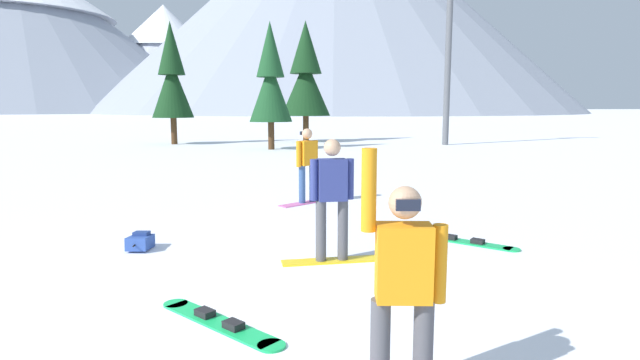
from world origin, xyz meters
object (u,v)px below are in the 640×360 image
(ski_lift_tower, at_px, (449,37))
(snowboarder_midground, at_px, (332,197))
(loose_snowboard_near_right, at_px, (219,322))
(pine_tree_broad, at_px, (172,78))
(backpack_blue, at_px, (140,242))
(loose_snowboard_far_spare, at_px, (464,241))
(snowboarder_foreground, at_px, (403,288))
(pine_tree_short, at_px, (270,80))
(pine_tree_twin, at_px, (306,77))
(snowboarder_background, at_px, (307,164))

(ski_lift_tower, bearing_deg, snowboarder_midground, -116.81)
(loose_snowboard_near_right, relative_size, pine_tree_broad, 0.22)
(backpack_blue, bearing_deg, loose_snowboard_far_spare, -4.77)
(pine_tree_broad, bearing_deg, snowboarder_foreground, -80.25)
(pine_tree_broad, bearing_deg, ski_lift_tower, -11.07)
(pine_tree_short, height_order, ski_lift_tower, ski_lift_tower)
(backpack_blue, distance_m, pine_tree_short, 19.24)
(snowboarder_midground, relative_size, loose_snowboard_far_spare, 1.20)
(pine_tree_short, bearing_deg, snowboarder_foreground, -91.57)
(loose_snowboard_near_right, relative_size, pine_tree_twin, 0.21)
(snowboarder_foreground, relative_size, ski_lift_tower, 0.18)
(loose_snowboard_far_spare, relative_size, ski_lift_tower, 0.13)
(loose_snowboard_far_spare, bearing_deg, pine_tree_twin, 88.30)
(pine_tree_broad, distance_m, ski_lift_tower, 16.17)
(snowboarder_foreground, xyz_separation_m, backpack_blue, (-2.70, 4.66, -0.77))
(snowboarder_background, xyz_separation_m, loose_snowboard_far_spare, (2.06, -3.87, -0.89))
(backpack_blue, bearing_deg, ski_lift_tower, 56.05)
(snowboarder_background, relative_size, pine_tree_short, 0.26)
(loose_snowboard_far_spare, xyz_separation_m, pine_tree_broad, (-7.28, 23.72, 3.86))
(snowboarder_background, bearing_deg, loose_snowboard_near_right, -105.74)
(ski_lift_tower, bearing_deg, backpack_blue, -123.95)
(backpack_blue, distance_m, ski_lift_tower, 25.10)
(snowboarder_midground, distance_m, loose_snowboard_near_right, 2.63)
(snowboarder_midground, bearing_deg, pine_tree_broad, 101.46)
(pine_tree_twin, height_order, pine_tree_short, pine_tree_twin)
(snowboarder_foreground, height_order, snowboarder_background, snowboarder_foreground)
(pine_tree_short, distance_m, ski_lift_tower, 10.72)
(pine_tree_broad, relative_size, ski_lift_tower, 0.65)
(snowboarder_foreground, relative_size, snowboarder_background, 1.12)
(snowboarder_background, xyz_separation_m, pine_tree_broad, (-5.22, 19.85, 2.97))
(snowboarder_foreground, bearing_deg, pine_tree_short, 88.43)
(backpack_blue, bearing_deg, snowboarder_background, 47.86)
(snowboarder_foreground, xyz_separation_m, loose_snowboard_far_spare, (2.48, 4.23, -0.88))
(snowboarder_background, relative_size, loose_snowboard_near_right, 1.10)
(ski_lift_tower, bearing_deg, pine_tree_short, -171.27)
(snowboarder_background, height_order, loose_snowboard_far_spare, snowboarder_background)
(pine_tree_twin, relative_size, pine_tree_broad, 1.05)
(snowboarder_midground, height_order, backpack_blue, snowboarder_midground)
(loose_snowboard_far_spare, bearing_deg, snowboarder_midground, -164.04)
(pine_tree_broad, bearing_deg, pine_tree_twin, 5.55)
(snowboarder_foreground, relative_size, pine_tree_broad, 0.27)
(loose_snowboard_near_right, bearing_deg, snowboarder_foreground, -49.55)
(snowboarder_background, relative_size, loose_snowboard_far_spare, 1.17)
(loose_snowboard_near_right, distance_m, ski_lift_tower, 27.00)
(pine_tree_short, bearing_deg, loose_snowboard_near_right, -95.38)
(backpack_blue, bearing_deg, snowboarder_midground, -21.17)
(pine_tree_twin, height_order, ski_lift_tower, ski_lift_tower)
(pine_tree_twin, xyz_separation_m, pine_tree_broad, (-8.01, -0.78, -0.20))
(ski_lift_tower, bearing_deg, snowboarder_foreground, -113.69)
(snowboarder_background, height_order, backpack_blue, snowboarder_background)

